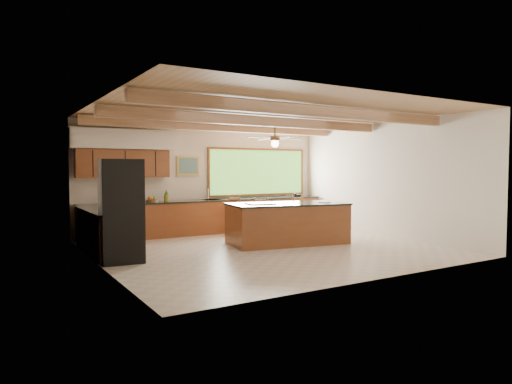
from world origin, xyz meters
TOP-DOWN VIEW (x-y plane):
  - ground at (0.00, 0.00)m, footprint 7.20×7.20m
  - room_shell at (-0.17, 0.65)m, footprint 7.27×6.54m
  - counter_run at (-0.82, 2.52)m, footprint 7.12×3.10m
  - island at (0.78, 0.38)m, footprint 2.94×1.75m
  - refrigerator at (-3.15, 0.27)m, footprint 0.83×0.82m
  - bar_stool_a at (0.45, 2.39)m, footprint 0.50×0.50m
  - bar_stool_b at (1.18, 2.17)m, footprint 0.35×0.35m
  - bar_stool_c at (1.09, 2.14)m, footprint 0.43×0.43m
  - bar_stool_d at (1.87, 1.54)m, footprint 0.39×0.39m

SIDE VIEW (x-z plane):
  - ground at x=0.00m, z-range 0.00..0.00m
  - counter_run at x=-0.82m, z-range -0.15..1.08m
  - island at x=0.78m, z-range -0.01..0.97m
  - bar_stool_b at x=1.18m, z-range 0.09..1.05m
  - bar_stool_c at x=1.09m, z-range 0.09..1.10m
  - bar_stool_a at x=0.45m, z-range 0.10..1.17m
  - bar_stool_d at x=1.87m, z-range 0.10..1.18m
  - refrigerator at x=-3.15m, z-range 0.00..1.96m
  - room_shell at x=-0.17m, z-range 0.70..3.72m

